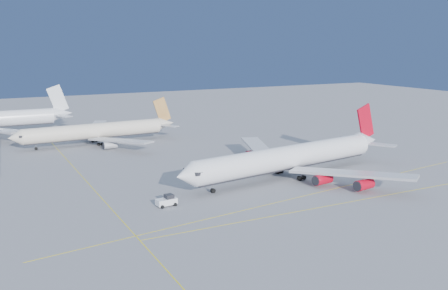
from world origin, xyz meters
TOP-DOWN VIEW (x-y plane):
  - ground at (0.00, 0.00)m, footprint 500.00×500.00m
  - taxiway_lines at (-14.71, 6.34)m, footprint 118.86×140.00m
  - airliner_virgin at (9.04, 9.87)m, footprint 69.58×61.90m
  - airliner_etihad at (-25.73, 76.65)m, footprint 57.94×53.49m
  - pushback_tug at (-28.78, 1.96)m, footprint 4.55×3.03m

SIDE VIEW (x-z plane):
  - ground at x=0.00m, z-range 0.00..0.00m
  - taxiway_lines at x=-14.71m, z-range 0.00..0.02m
  - pushback_tug at x=-28.78m, z-range -0.09..2.36m
  - airliner_etihad at x=-25.73m, z-range -2.96..12.17m
  - airliner_virgin at x=9.04m, z-range -3.42..13.79m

